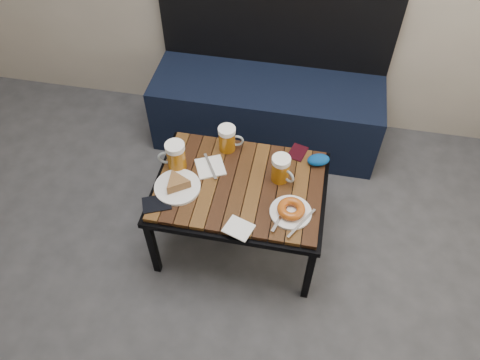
% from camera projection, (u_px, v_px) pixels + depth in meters
% --- Properties ---
extents(bench, '(1.40, 0.50, 0.95)m').
position_uv_depth(bench, '(267.00, 104.00, 2.95)').
color(bench, black).
rests_on(bench, ground).
extents(cafe_table, '(0.84, 0.62, 0.47)m').
position_uv_depth(cafe_table, '(240.00, 189.00, 2.30)').
color(cafe_table, black).
rests_on(cafe_table, ground).
extents(beer_mug_left, '(0.15, 0.11, 0.16)m').
position_uv_depth(beer_mug_left, '(175.00, 156.00, 2.28)').
color(beer_mug_left, '#95560C').
rests_on(beer_mug_left, cafe_table).
extents(beer_mug_centre, '(0.13, 0.10, 0.14)m').
position_uv_depth(beer_mug_centre, '(228.00, 139.00, 2.37)').
color(beer_mug_centre, '#95560C').
rests_on(beer_mug_centre, cafe_table).
extents(beer_mug_right, '(0.14, 0.12, 0.15)m').
position_uv_depth(beer_mug_right, '(281.00, 169.00, 2.23)').
color(beer_mug_right, '#95560C').
rests_on(beer_mug_right, cafe_table).
extents(plate_pie, '(0.22, 0.22, 0.06)m').
position_uv_depth(plate_pie, '(177.00, 185.00, 2.23)').
color(plate_pie, white).
rests_on(plate_pie, cafe_table).
extents(plate_bagel, '(0.21, 0.24, 0.05)m').
position_uv_depth(plate_bagel, '(291.00, 211.00, 2.14)').
color(plate_bagel, white).
rests_on(plate_bagel, cafe_table).
extents(napkin_left, '(0.18, 0.18, 0.01)m').
position_uv_depth(napkin_left, '(210.00, 167.00, 2.33)').
color(napkin_left, white).
rests_on(napkin_left, cafe_table).
extents(napkin_right, '(0.15, 0.14, 0.01)m').
position_uv_depth(napkin_right, '(239.00, 228.00, 2.10)').
color(napkin_right, white).
rests_on(napkin_right, cafe_table).
extents(passport_navy, '(0.16, 0.14, 0.01)m').
position_uv_depth(passport_navy, '(157.00, 204.00, 2.19)').
color(passport_navy, black).
rests_on(passport_navy, cafe_table).
extents(passport_burgundy, '(0.11, 0.13, 0.01)m').
position_uv_depth(passport_burgundy, '(298.00, 152.00, 2.40)').
color(passport_burgundy, black).
rests_on(passport_burgundy, cafe_table).
extents(knit_pouch, '(0.13, 0.11, 0.05)m').
position_uv_depth(knit_pouch, '(318.00, 160.00, 2.34)').
color(knit_pouch, '#05127E').
rests_on(knit_pouch, cafe_table).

